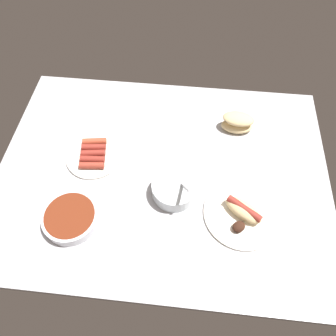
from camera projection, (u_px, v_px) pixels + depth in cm
name	position (u px, v px, depth cm)	size (l,w,h in cm)	color
ground_plane	(162.00, 174.00, 115.98)	(120.00, 90.00, 3.00)	#B2B2B7
bread_stack	(238.00, 122.00, 122.62)	(12.64, 8.35, 7.20)	#E5C689
plate_sausages	(94.00, 155.00, 117.33)	(20.71, 20.71, 3.47)	white
bowl_coleslaw	(174.00, 189.00, 107.28)	(15.29, 15.29, 15.21)	silver
plate_hotdog_assembled	(242.00, 213.00, 104.12)	(25.72, 25.72, 5.61)	white
bowl_chili	(71.00, 217.00, 102.51)	(18.15, 18.15, 4.15)	white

